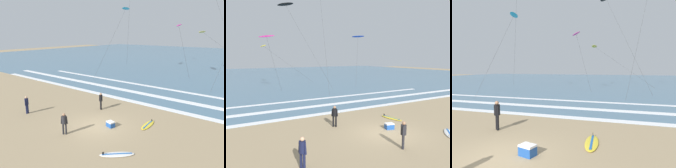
{
  "view_description": "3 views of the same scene",
  "coord_description": "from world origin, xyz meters",
  "views": [
    {
      "loc": [
        10.63,
        -11.59,
        7.12
      ],
      "look_at": [
        0.13,
        1.64,
        3.08
      ],
      "focal_mm": 34.91,
      "sensor_mm": 36.0,
      "label": 1
    },
    {
      "loc": [
        -10.35,
        -11.22,
        5.23
      ],
      "look_at": [
        -1.18,
        4.44,
        3.02
      ],
      "focal_mm": 35.96,
      "sensor_mm": 36.0,
      "label": 2
    },
    {
      "loc": [
        4.59,
        -6.38,
        3.39
      ],
      "look_at": [
        1.47,
        3.21,
        2.6
      ],
      "focal_mm": 33.05,
      "sensor_mm": 36.0,
      "label": 3
    }
  ],
  "objects": [
    {
      "name": "ground_plane",
      "position": [
        0.0,
        0.0,
        0.0
      ],
      "size": [
        160.0,
        160.0,
        0.0
      ],
      "primitive_type": "plane",
      "color": "#9E8763"
    },
    {
      "name": "wave_foam_shoreline",
      "position": [
        -0.82,
        6.89,
        0.01
      ],
      "size": [
        50.88,
        0.81,
        0.01
      ],
      "primitive_type": "cube",
      "color": "white",
      "rests_on": "ocean_surface"
    },
    {
      "name": "wave_foam_mid_break",
      "position": [
        -1.34,
        10.13,
        0.01
      ],
      "size": [
        52.86,
        0.96,
        0.01
      ],
      "primitive_type": "cube",
      "color": "white",
      "rests_on": "ocean_surface"
    },
    {
      "name": "wave_foam_outer_break",
      "position": [
        -1.82,
        13.84,
        0.01
      ],
      "size": [
        41.06,
        0.71,
        0.01
      ],
      "primitive_type": "cube",
      "color": "white",
      "rests_on": "ocean_surface"
    },
    {
      "name": "surfer_right_near",
      "position": [
        -2.3,
        3.02,
        0.96
      ],
      "size": [
        0.46,
        0.38,
        1.6
      ],
      "color": "black",
      "rests_on": "ground"
    },
    {
      "name": "surfer_foreground_main",
      "position": [
        -0.91,
        -2.48,
        0.96
      ],
      "size": [
        0.45,
        0.39,
        1.6
      ],
      "color": "#232328",
      "rests_on": "ground"
    },
    {
      "name": "surfer_mid_group",
      "position": [
        -6.78,
        -1.88,
        0.96
      ],
      "size": [
        0.32,
        0.5,
        1.6
      ],
      "color": "#141938",
      "rests_on": "ground"
    },
    {
      "name": "surfboard_near_water",
      "position": [
        3.66,
        -2.33,
        0.05
      ],
      "size": [
        1.94,
        1.88,
        0.25
      ],
      "color": "silver",
      "rests_on": "ground"
    },
    {
      "name": "surfboard_foreground_flat",
      "position": [
        2.99,
        2.54,
        0.05
      ],
      "size": [
        0.83,
        2.15,
        0.25
      ],
      "color": "yellow",
      "rests_on": "ground"
    },
    {
      "name": "kite_yellow_high_right",
      "position": [
        -1.52,
        29.75,
        7.1
      ],
      "size": [
        10.45,
        3.2,
        7.36
      ],
      "color": "yellow",
      "rests_on": "ground"
    },
    {
      "name": "kite_cyan_mid_center",
      "position": [
        -11.63,
        20.21,
        10.94
      ],
      "size": [
        1.59,
        9.83,
        11.23
      ],
      "color": "#23A8C6",
      "rests_on": "ground"
    },
    {
      "name": "kite_magenta_far_left",
      "position": [
        -2.79,
        21.8,
        8.1
      ],
      "size": [
        3.24,
        3.18,
        8.35
      ],
      "color": "#CC2384",
      "rests_on": "ground"
    },
    {
      "name": "cooler_box",
      "position": [
        0.86,
        0.54,
        0.22
      ],
      "size": [
        0.7,
        0.58,
        0.44
      ],
      "color": "#1E4C9E",
      "rests_on": "ground"
    }
  ]
}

